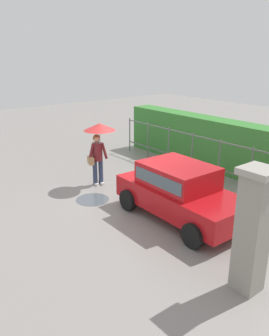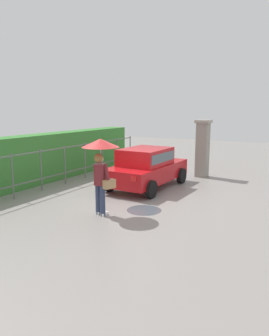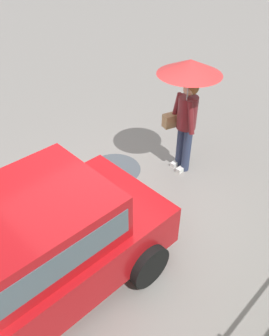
# 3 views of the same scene
# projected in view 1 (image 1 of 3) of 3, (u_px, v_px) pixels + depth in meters

# --- Properties ---
(ground_plane) EXTENTS (40.00, 40.00, 0.00)m
(ground_plane) POSITION_uv_depth(u_px,v_px,m) (141.00, 201.00, 10.46)
(ground_plane) COLOR gray
(car) EXTENTS (3.78, 1.94, 1.48)m
(car) POSITION_uv_depth(u_px,v_px,m) (180.00, 189.00, 9.19)
(car) COLOR #B71116
(car) RESTS_ON ground
(pedestrian) EXTENTS (1.03, 1.03, 2.11)m
(pedestrian) POSITION_uv_depth(u_px,v_px,m) (98.00, 139.00, 11.21)
(pedestrian) COLOR #2D3856
(pedestrian) RESTS_ON ground
(gate_pillar) EXTENTS (0.60, 0.60, 2.42)m
(gate_pillar) POSITION_uv_depth(u_px,v_px,m) (252.00, 230.00, 6.21)
(gate_pillar) COLOR gray
(gate_pillar) RESTS_ON ground
(fence_section) EXTENTS (9.97, 0.05, 1.50)m
(fence_section) POSITION_uv_depth(u_px,v_px,m) (219.00, 159.00, 11.75)
(fence_section) COLOR #59605B
(fence_section) RESTS_ON ground
(hedge_row) EXTENTS (10.92, 0.90, 1.90)m
(hedge_row) POSITION_uv_depth(u_px,v_px,m) (239.00, 150.00, 12.35)
(hedge_row) COLOR #387F33
(hedge_row) RESTS_ON ground
(puddle_near) EXTENTS (1.01, 1.01, 0.00)m
(puddle_near) POSITION_uv_depth(u_px,v_px,m) (93.00, 199.00, 10.54)
(puddle_near) COLOR #4C545B
(puddle_near) RESTS_ON ground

